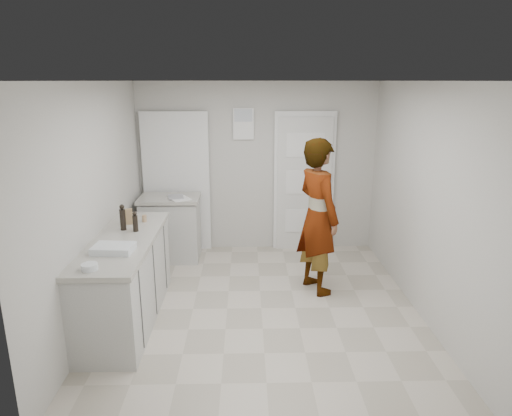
{
  "coord_description": "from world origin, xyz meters",
  "views": [
    {
      "loc": [
        -0.16,
        -4.69,
        2.5
      ],
      "look_at": [
        -0.05,
        0.4,
        1.08
      ],
      "focal_mm": 32.0,
      "sensor_mm": 36.0,
      "label": 1
    }
  ],
  "objects_px": {
    "cake_mix_box": "(128,217)",
    "oil_cruet_b": "(123,218)",
    "spice_jar": "(144,218)",
    "oil_cruet_a": "(135,222)",
    "egg_bowl": "(90,267)",
    "person": "(318,217)",
    "baking_dish": "(113,249)"
  },
  "relations": [
    {
      "from": "oil_cruet_a",
      "to": "baking_dish",
      "type": "xyz_separation_m",
      "value": [
        -0.07,
        -0.61,
        -0.08
      ]
    },
    {
      "from": "spice_jar",
      "to": "egg_bowl",
      "type": "height_order",
      "value": "spice_jar"
    },
    {
      "from": "baking_dish",
      "to": "egg_bowl",
      "type": "bearing_deg",
      "value": -101.37
    },
    {
      "from": "person",
      "to": "oil_cruet_a",
      "type": "distance_m",
      "value": 2.11
    },
    {
      "from": "spice_jar",
      "to": "oil_cruet_b",
      "type": "distance_m",
      "value": 0.35
    },
    {
      "from": "oil_cruet_a",
      "to": "baking_dish",
      "type": "distance_m",
      "value": 0.62
    },
    {
      "from": "cake_mix_box",
      "to": "spice_jar",
      "type": "relative_size",
      "value": 2.27
    },
    {
      "from": "person",
      "to": "oil_cruet_b",
      "type": "xyz_separation_m",
      "value": [
        -2.2,
        -0.41,
        0.12
      ]
    },
    {
      "from": "egg_bowl",
      "to": "oil_cruet_a",
      "type": "bearing_deg",
      "value": 81.45
    },
    {
      "from": "person",
      "to": "spice_jar",
      "type": "bearing_deg",
      "value": 68.74
    },
    {
      "from": "oil_cruet_b",
      "to": "egg_bowl",
      "type": "xyz_separation_m",
      "value": [
        -0.01,
        -1.1,
        -0.11
      ]
    },
    {
      "from": "oil_cruet_a",
      "to": "oil_cruet_b",
      "type": "distance_m",
      "value": 0.16
    },
    {
      "from": "person",
      "to": "spice_jar",
      "type": "height_order",
      "value": "person"
    },
    {
      "from": "oil_cruet_a",
      "to": "egg_bowl",
      "type": "distance_m",
      "value": 1.06
    },
    {
      "from": "cake_mix_box",
      "to": "oil_cruet_a",
      "type": "distance_m",
      "value": 0.3
    },
    {
      "from": "cake_mix_box",
      "to": "oil_cruet_b",
      "type": "xyz_separation_m",
      "value": [
        0.0,
        -0.2,
        0.05
      ]
    },
    {
      "from": "cake_mix_box",
      "to": "egg_bowl",
      "type": "bearing_deg",
      "value": -101.96
    },
    {
      "from": "cake_mix_box",
      "to": "oil_cruet_a",
      "type": "xyz_separation_m",
      "value": [
        0.15,
        -0.26,
        0.02
      ]
    },
    {
      "from": "cake_mix_box",
      "to": "egg_bowl",
      "type": "height_order",
      "value": "cake_mix_box"
    },
    {
      "from": "cake_mix_box",
      "to": "oil_cruet_b",
      "type": "distance_m",
      "value": 0.21
    },
    {
      "from": "oil_cruet_b",
      "to": "spice_jar",
      "type": "bearing_deg",
      "value": 60.55
    },
    {
      "from": "baking_dish",
      "to": "egg_bowl",
      "type": "height_order",
      "value": "baking_dish"
    },
    {
      "from": "cake_mix_box",
      "to": "baking_dish",
      "type": "distance_m",
      "value": 0.87
    },
    {
      "from": "egg_bowl",
      "to": "oil_cruet_b",
      "type": "bearing_deg",
      "value": 89.47
    },
    {
      "from": "cake_mix_box",
      "to": "spice_jar",
      "type": "distance_m",
      "value": 0.2
    },
    {
      "from": "person",
      "to": "cake_mix_box",
      "type": "height_order",
      "value": "person"
    },
    {
      "from": "spice_jar",
      "to": "baking_dish",
      "type": "height_order",
      "value": "spice_jar"
    },
    {
      "from": "spice_jar",
      "to": "oil_cruet_b",
      "type": "xyz_separation_m",
      "value": [
        -0.17,
        -0.29,
        0.1
      ]
    },
    {
      "from": "oil_cruet_a",
      "to": "egg_bowl",
      "type": "bearing_deg",
      "value": -98.55
    },
    {
      "from": "cake_mix_box",
      "to": "person",
      "type": "bearing_deg",
      "value": -6.18
    },
    {
      "from": "egg_bowl",
      "to": "baking_dish",
      "type": "bearing_deg",
      "value": 78.63
    },
    {
      "from": "oil_cruet_a",
      "to": "oil_cruet_b",
      "type": "bearing_deg",
      "value": 159.71
    }
  ]
}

